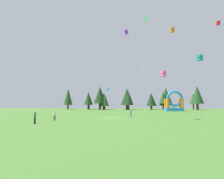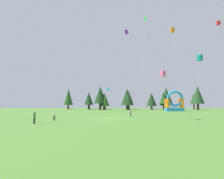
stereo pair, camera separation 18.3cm
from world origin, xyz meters
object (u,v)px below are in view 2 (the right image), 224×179
(kite_green_diamond, at_px, (146,20))
(person_near_camera, at_px, (54,114))
(kite_red_box, at_px, (218,23))
(inflatable_orange_dome, at_px, (174,104))
(kite_purple_diamond, at_px, (126,33))
(kite_cyan_box, at_px, (108,89))
(kite_pink_box, at_px, (163,74))
(kite_orange_box, at_px, (173,30))
(person_midfield, at_px, (131,112))
(kite_teal_box, at_px, (200,58))
(person_left_edge, at_px, (34,116))

(kite_green_diamond, height_order, person_near_camera, kite_green_diamond)
(kite_red_box, relative_size, person_near_camera, 15.28)
(person_near_camera, distance_m, inflatable_orange_dome, 44.93)
(kite_purple_diamond, bearing_deg, kite_green_diamond, 44.53)
(kite_cyan_box, xyz_separation_m, person_near_camera, (-6.63, -30.48, -6.49))
(kite_pink_box, relative_size, kite_red_box, 0.33)
(kite_green_diamond, bearing_deg, kite_pink_box, -89.13)
(person_near_camera, bearing_deg, inflatable_orange_dome, 37.96)
(kite_cyan_box, bearing_deg, kite_orange_box, -39.30)
(kite_purple_diamond, distance_m, person_midfield, 20.91)
(kite_teal_box, distance_m, kite_red_box, 23.07)
(kite_teal_box, relative_size, kite_purple_diamond, 0.58)
(kite_orange_box, bearing_deg, person_midfield, -145.52)
(kite_cyan_box, bearing_deg, person_midfield, -73.75)
(kite_cyan_box, bearing_deg, inflatable_orange_dome, 7.57)
(kite_orange_box, bearing_deg, kite_cyan_box, 140.70)
(inflatable_orange_dome, bearing_deg, person_left_edge, -128.71)
(kite_purple_diamond, distance_m, kite_cyan_box, 21.57)
(kite_purple_diamond, height_order, person_near_camera, kite_purple_diamond)
(kite_cyan_box, xyz_separation_m, kite_red_box, (32.23, -9.87, 18.00))
(kite_green_diamond, height_order, kite_red_box, kite_green_diamond)
(kite_purple_diamond, bearing_deg, kite_cyan_box, 110.16)
(person_near_camera, bearing_deg, kite_purple_diamond, 38.89)
(person_left_edge, bearing_deg, kite_teal_box, 143.11)
(kite_orange_box, height_order, kite_green_diamond, kite_green_diamond)
(kite_pink_box, distance_m, person_left_edge, 22.04)
(person_midfield, height_order, person_left_edge, person_left_edge)
(kite_teal_box, distance_m, kite_cyan_box, 31.93)
(kite_cyan_box, bearing_deg, kite_pink_box, -66.87)
(kite_red_box, distance_m, inflatable_orange_dome, 27.84)
(kite_purple_diamond, distance_m, person_near_camera, 27.52)
(kite_purple_diamond, relative_size, kite_green_diamond, 0.78)
(kite_purple_diamond, xyz_separation_m, person_near_camera, (-12.49, -14.52, -19.76))
(inflatable_orange_dome, bearing_deg, kite_teal_box, -96.01)
(kite_cyan_box, distance_m, person_left_edge, 36.70)
(kite_green_diamond, relative_size, kite_cyan_box, 3.50)
(kite_pink_box, bearing_deg, person_midfield, 133.96)
(person_near_camera, bearing_deg, person_left_edge, -111.59)
(kite_green_diamond, relative_size, person_near_camera, 16.22)
(kite_orange_box, bearing_deg, person_left_edge, -141.07)
(person_midfield, bearing_deg, kite_pink_box, -161.43)
(kite_orange_box, height_order, inflatable_orange_dome, kite_orange_box)
(kite_pink_box, xyz_separation_m, person_near_camera, (-18.67, -2.29, -7.07))
(kite_orange_box, relative_size, kite_cyan_box, 2.82)
(kite_green_diamond, xyz_separation_m, person_midfield, (-5.20, -12.36, -25.96))
(kite_green_diamond, distance_m, person_near_camera, 37.70)
(person_left_edge, bearing_deg, kite_orange_box, 160.36)
(kite_green_diamond, distance_m, person_midfield, 29.22)
(person_midfield, bearing_deg, person_near_camera, 95.75)
(kite_orange_box, distance_m, kite_cyan_box, 27.22)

